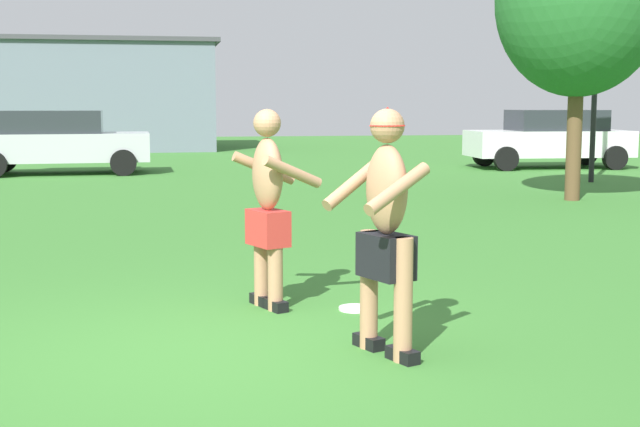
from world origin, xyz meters
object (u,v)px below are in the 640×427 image
(player_with_cap, at_px, (386,220))
(lamp_post, at_px, (597,42))
(player_in_red, at_px, (268,203))
(car_silver_mid_lot, at_px, (59,141))
(frisbee, at_px, (355,308))
(car_white_near_post, at_px, (550,138))
(tree_left_field, at_px, (579,0))

(player_with_cap, height_order, lamp_post, lamp_post)
(player_in_red, xyz_separation_m, car_silver_mid_lot, (-3.36, 15.11, -0.09))
(player_with_cap, relative_size, frisbee, 6.28)
(car_silver_mid_lot, bearing_deg, player_with_cap, -76.56)
(player_in_red, xyz_separation_m, frisbee, (0.71, -0.22, -0.90))
(player_with_cap, distance_m, frisbee, 1.63)
(player_with_cap, xyz_separation_m, player_in_red, (-0.62, 1.55, -0.05))
(player_in_red, xyz_separation_m, car_white_near_post, (9.62, 14.77, -0.09))
(player_in_red, distance_m, car_silver_mid_lot, 15.48)
(player_in_red, relative_size, tree_left_field, 0.32)
(frisbee, distance_m, tree_left_field, 10.11)
(player_in_red, bearing_deg, tree_left_field, 48.19)
(player_in_red, bearing_deg, player_with_cap, -68.20)
(player_with_cap, distance_m, tree_left_field, 10.92)
(car_white_near_post, relative_size, lamp_post, 0.88)
(player_with_cap, bearing_deg, lamp_post, 56.55)
(player_with_cap, bearing_deg, tree_left_field, 56.32)
(player_with_cap, xyz_separation_m, lamp_post, (8.01, 12.12, 2.15))
(frisbee, xyz_separation_m, tree_left_field, (5.79, 7.49, 3.56))
(player_in_red, relative_size, car_white_near_post, 0.39)
(player_with_cap, xyz_separation_m, tree_left_field, (5.88, 8.82, 2.62))
(player_with_cap, height_order, tree_left_field, tree_left_field)
(lamp_post, xyz_separation_m, tree_left_field, (-2.13, -3.30, 0.47))
(frisbee, bearing_deg, player_with_cap, -93.88)
(frisbee, height_order, car_silver_mid_lot, car_silver_mid_lot)
(player_in_red, xyz_separation_m, tree_left_field, (6.50, 7.27, 2.67))
(player_in_red, height_order, tree_left_field, tree_left_field)
(car_silver_mid_lot, xyz_separation_m, lamp_post, (11.99, -4.54, 2.28))
(player_with_cap, distance_m, player_in_red, 1.67)
(frisbee, distance_m, car_white_near_post, 17.46)
(tree_left_field, bearing_deg, lamp_post, 57.18)
(player_in_red, distance_m, tree_left_field, 10.11)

